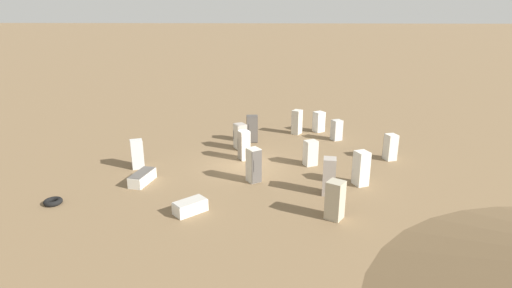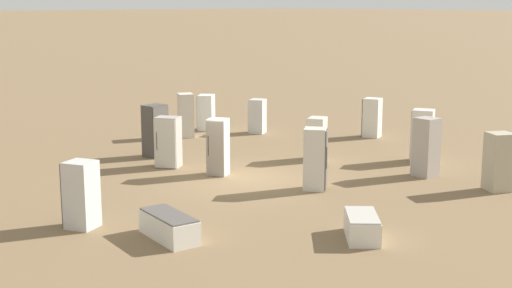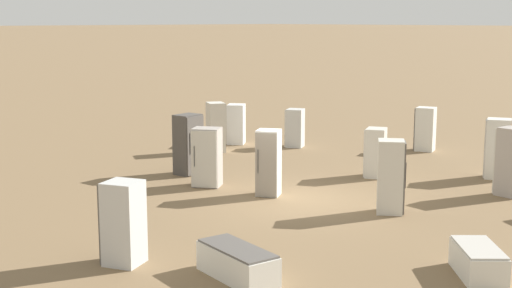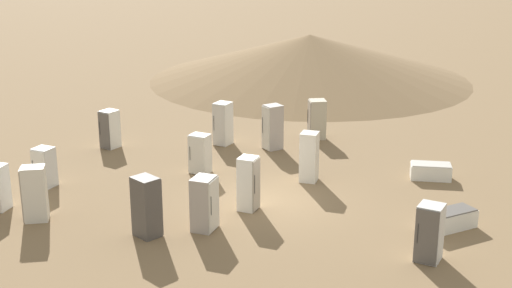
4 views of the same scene
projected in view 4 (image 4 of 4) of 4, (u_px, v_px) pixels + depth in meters
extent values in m
plane|color=brown|center=(267.00, 202.00, 24.50)|extent=(1000.00, 1000.00, 0.00)
cone|color=brown|center=(310.00, 57.00, 42.95)|extent=(19.29, 19.29, 2.72)
cube|color=silver|center=(248.00, 184.00, 23.61)|extent=(0.82, 0.81, 1.84)
cube|color=gray|center=(256.00, 185.00, 23.50)|extent=(0.53, 0.35, 1.77)
cylinder|color=#2D2D2D|center=(255.00, 184.00, 23.27)|extent=(0.02, 0.02, 0.64)
cube|color=silver|center=(110.00, 129.00, 30.15)|extent=(0.84, 0.81, 1.62)
cube|color=#56514C|center=(104.00, 131.00, 29.87)|extent=(0.25, 0.57, 1.56)
cylinder|color=#2D2D2D|center=(100.00, 129.00, 29.94)|extent=(0.02, 0.02, 0.57)
cube|color=#A89E93|center=(273.00, 127.00, 29.93)|extent=(0.73, 0.67, 1.91)
cube|color=beige|center=(266.00, 128.00, 29.75)|extent=(0.09, 0.59, 1.83)
cylinder|color=#2D2D2D|center=(262.00, 125.00, 29.88)|extent=(0.02, 0.02, 0.67)
cube|color=silver|center=(448.00, 220.00, 22.29)|extent=(1.90, 0.98, 0.57)
cube|color=#56514C|center=(449.00, 211.00, 22.20)|extent=(1.82, 0.94, 0.04)
cube|color=silver|center=(431.00, 172.00, 26.63)|extent=(1.57, 1.56, 0.55)
cube|color=#BCB7AD|center=(431.00, 164.00, 26.54)|extent=(1.51, 1.50, 0.04)
cube|color=#B2A88E|center=(317.00, 119.00, 31.40)|extent=(0.94, 0.94, 1.75)
cube|color=gray|center=(309.00, 119.00, 31.36)|extent=(0.36, 0.59, 1.68)
cylinder|color=#2D2D2D|center=(308.00, 116.00, 31.56)|extent=(0.02, 0.02, 0.61)
cube|color=#A89E93|center=(204.00, 204.00, 22.09)|extent=(1.01, 0.97, 1.72)
cube|color=beige|center=(214.00, 205.00, 21.98)|extent=(0.65, 0.46, 1.65)
cylinder|color=#2D2D2D|center=(211.00, 206.00, 21.70)|extent=(0.02, 0.02, 0.60)
cube|color=beige|center=(200.00, 154.00, 27.14)|extent=(0.85, 0.91, 1.52)
cube|color=beige|center=(196.00, 156.00, 26.87)|extent=(0.36, 0.63, 1.46)
cylinder|color=#2D2D2D|center=(190.00, 153.00, 26.93)|extent=(0.02, 0.02, 0.53)
cube|color=silver|center=(430.00, 233.00, 20.08)|extent=(0.90, 0.90, 1.69)
cube|color=#56514C|center=(426.00, 238.00, 19.78)|extent=(0.32, 0.60, 1.62)
cylinder|color=#2D2D2D|center=(418.00, 233.00, 19.84)|extent=(0.02, 0.02, 0.59)
cube|color=beige|center=(35.00, 194.00, 22.75)|extent=(0.91, 0.85, 1.82)
cube|color=gray|center=(23.00, 194.00, 22.70)|extent=(0.29, 0.52, 1.75)
cylinder|color=#2D2D2D|center=(22.00, 190.00, 22.86)|extent=(0.02, 0.02, 0.64)
cube|color=#4C4742|center=(146.00, 207.00, 21.61)|extent=(0.71, 0.85, 1.90)
cube|color=#56514C|center=(155.00, 204.00, 21.82)|extent=(0.15, 0.74, 1.82)
cylinder|color=#2D2D2D|center=(161.00, 203.00, 21.63)|extent=(0.02, 0.02, 0.66)
cube|color=silver|center=(45.00, 167.00, 25.75)|extent=(0.85, 0.86, 1.46)
cube|color=beige|center=(39.00, 170.00, 25.47)|extent=(0.34, 0.56, 1.40)
cylinder|color=#2D2D2D|center=(33.00, 167.00, 25.52)|extent=(0.02, 0.02, 0.51)
cube|color=silver|center=(223.00, 124.00, 30.55)|extent=(0.90, 0.87, 1.85)
cube|color=#BCB7AD|center=(219.00, 126.00, 30.24)|extent=(0.30, 0.56, 1.77)
cylinder|color=#2D2D2D|center=(214.00, 123.00, 30.29)|extent=(0.02, 0.02, 0.65)
cube|color=beige|center=(309.00, 157.00, 26.22)|extent=(0.88, 0.87, 1.87)
cube|color=#56514C|center=(311.00, 154.00, 26.53)|extent=(0.39, 0.50, 1.79)
cylinder|color=#2D2D2D|center=(317.00, 152.00, 26.47)|extent=(0.02, 0.02, 0.65)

